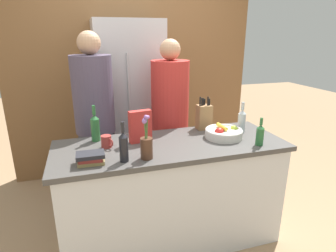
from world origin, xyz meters
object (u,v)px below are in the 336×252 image
(person_at_sink, at_px, (95,117))
(flower_vase, at_px, (146,145))
(bottle_wine, at_px, (124,146))
(person_in_blue, at_px, (170,116))
(knife_block, at_px, (204,117))
(coffee_mug, at_px, (107,142))
(book_stack, at_px, (91,158))
(bottle_oil, at_px, (260,134))
(refrigerator, at_px, (130,105))
(cereal_box, at_px, (140,126))
(fruit_bowl, at_px, (224,133))
(bottle_water, at_px, (242,120))
(bottle_vinegar, at_px, (95,127))

(person_at_sink, bearing_deg, flower_vase, -92.29)
(bottle_wine, bearing_deg, person_in_blue, 54.36)
(knife_block, distance_m, coffee_mug, 0.93)
(person_at_sink, xyz_separation_m, person_in_blue, (0.73, -0.05, -0.04))
(flower_vase, bearing_deg, book_stack, 175.44)
(bottle_oil, bearing_deg, refrigerator, 118.93)
(knife_block, bearing_deg, cereal_box, -165.93)
(bottle_wine, distance_m, person_at_sink, 0.88)
(flower_vase, distance_m, person_in_blue, 0.92)
(refrigerator, distance_m, flower_vase, 1.42)
(person_in_blue, bearing_deg, fruit_bowl, -51.50)
(person_in_blue, bearing_deg, person_at_sink, -171.48)
(coffee_mug, bearing_deg, person_at_sink, 95.20)
(bottle_water, bearing_deg, bottle_wine, -164.30)
(coffee_mug, relative_size, bottle_water, 0.39)
(knife_block, height_order, coffee_mug, knife_block)
(bottle_vinegar, distance_m, person_in_blue, 0.83)
(book_stack, xyz_separation_m, person_at_sink, (0.08, 0.83, 0.05))
(knife_block, bearing_deg, bottle_vinegar, -178.40)
(bottle_vinegar, bearing_deg, bottle_wine, -70.70)
(fruit_bowl, height_order, cereal_box, cereal_box)
(knife_block, bearing_deg, refrigerator, 119.94)
(bottle_oil, height_order, bottle_wine, bottle_wine)
(book_stack, distance_m, person_in_blue, 1.13)
(bottle_vinegar, relative_size, person_in_blue, 0.18)
(knife_block, height_order, person_in_blue, person_in_blue)
(coffee_mug, height_order, bottle_oil, bottle_oil)
(coffee_mug, xyz_separation_m, bottle_wine, (0.09, -0.29, 0.06))
(person_at_sink, height_order, person_in_blue, person_at_sink)
(fruit_bowl, height_order, bottle_water, bottle_water)
(coffee_mug, bearing_deg, bottle_vinegar, 111.77)
(refrigerator, height_order, bottle_vinegar, refrigerator)
(bottle_wine, relative_size, bottle_water, 1.04)
(refrigerator, relative_size, bottle_vinegar, 6.35)
(bottle_oil, distance_m, bottle_vinegar, 1.32)
(fruit_bowl, distance_m, book_stack, 1.12)
(knife_block, xyz_separation_m, bottle_wine, (-0.81, -0.49, -0.00))
(book_stack, relative_size, person_in_blue, 0.11)
(flower_vase, xyz_separation_m, bottle_wine, (-0.16, -0.00, 0.01))
(refrigerator, height_order, person_at_sink, refrigerator)
(refrigerator, relative_size, coffee_mug, 17.68)
(flower_vase, xyz_separation_m, person_in_blue, (0.43, 0.82, -0.05))
(fruit_bowl, relative_size, person_in_blue, 0.19)
(bottle_wine, bearing_deg, coffee_mug, 107.74)
(flower_vase, distance_m, book_stack, 0.39)
(book_stack, xyz_separation_m, person_in_blue, (0.81, 0.78, 0.01))
(book_stack, bearing_deg, refrigerator, 70.10)
(bottle_oil, relative_size, bottle_water, 0.81)
(coffee_mug, distance_m, bottle_wine, 0.31)
(cereal_box, height_order, bottle_wine, bottle_wine)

